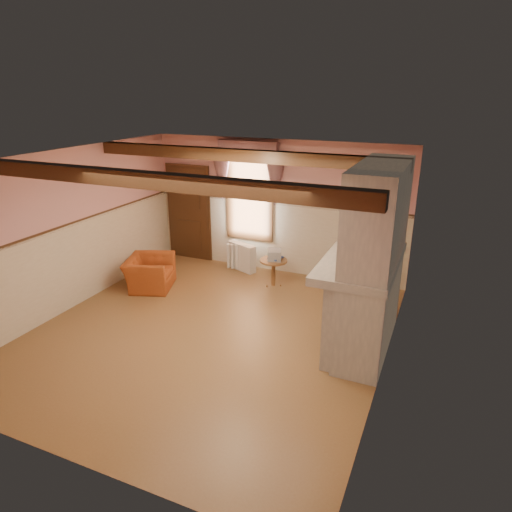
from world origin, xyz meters
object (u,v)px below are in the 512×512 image
at_px(mantel_clock, 370,240).
at_px(oil_lamp, 367,241).
at_px(armchair, 150,273).
at_px(side_table, 273,272).
at_px(radiator, 242,257).
at_px(bowl, 358,261).

xyz_separation_m(mantel_clock, oil_lamp, (0.00, -0.20, 0.04)).
bearing_deg(armchair, oil_lamp, -111.11).
distance_m(side_table, oil_lamp, 2.64).
height_order(armchair, oil_lamp, oil_lamp).
relative_size(radiator, oil_lamp, 2.50).
relative_size(side_table, oil_lamp, 1.96).
relative_size(radiator, bowl, 2.17).
xyz_separation_m(armchair, mantel_clock, (4.20, 0.08, 1.21)).
bearing_deg(side_table, radiator, 151.29).
height_order(radiator, oil_lamp, oil_lamp).
bearing_deg(mantel_clock, side_table, 153.62).
xyz_separation_m(side_table, bowl, (1.98, -1.83, 1.18)).
relative_size(side_table, radiator, 0.79).
height_order(bowl, oil_lamp, oil_lamp).
bearing_deg(side_table, oil_lamp, -30.85).
xyz_separation_m(armchair, bowl, (4.20, -0.76, 1.15)).
distance_m(bowl, oil_lamp, 0.65).
bearing_deg(oil_lamp, armchair, 178.40).
distance_m(side_table, mantel_clock, 2.54).
bearing_deg(oil_lamp, bowl, -90.00).
height_order(bowl, mantel_clock, mantel_clock).
bearing_deg(oil_lamp, mantel_clock, 90.00).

